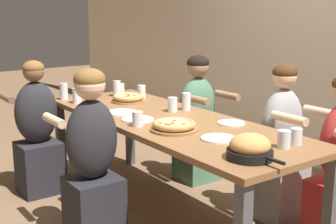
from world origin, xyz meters
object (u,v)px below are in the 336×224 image
at_px(diner_far_midright, 281,150).
at_px(diner_far_midleft, 197,124).
at_px(drinking_glass_b, 64,92).
at_px(drinking_glass_j, 284,139).
at_px(diner_near_center, 92,163).
at_px(drinking_glass_f, 121,90).
at_px(empty_plate_d, 138,119).
at_px(drinking_glass_d, 186,102).
at_px(drinking_glass_a, 296,137).
at_px(skillet_bowl, 250,148).
at_px(drinking_glass_c, 117,90).
at_px(pizza_board_second, 128,98).
at_px(pizza_board_main, 174,126).
at_px(empty_plate_c, 218,138).
at_px(empty_plate_a, 231,123).
at_px(drinking_glass_e, 142,92).
at_px(drinking_glass_h, 172,106).
at_px(drinking_glass_i, 77,97).
at_px(diner_near_left, 37,134).
at_px(empty_plate_b, 122,112).
at_px(drinking_glass_g, 138,120).

bearing_deg(diner_far_midright, diner_far_midleft, -90.00).
relative_size(drinking_glass_b, drinking_glass_j, 1.38).
bearing_deg(diner_near_center, drinking_glass_f, 52.04).
height_order(empty_plate_d, diner_far_midright, diner_far_midright).
xyz_separation_m(drinking_glass_d, drinking_glass_f, (-0.89, -0.09, -0.02)).
bearing_deg(drinking_glass_b, drinking_glass_a, 14.93).
xyz_separation_m(skillet_bowl, drinking_glass_c, (-2.02, 0.31, 0.00)).
height_order(pizza_board_second, drinking_glass_j, drinking_glass_j).
relative_size(pizza_board_main, empty_plate_c, 1.44).
bearing_deg(drinking_glass_d, empty_plate_a, -1.95).
relative_size(drinking_glass_d, drinking_glass_e, 1.20).
relative_size(drinking_glass_a, drinking_glass_j, 0.95).
relative_size(pizza_board_main, drinking_glass_h, 2.77).
distance_m(pizza_board_second, diner_far_midright, 1.39).
xyz_separation_m(empty_plate_c, drinking_glass_b, (-1.78, -0.27, 0.06)).
relative_size(empty_plate_a, diner_far_midright, 0.17).
bearing_deg(empty_plate_a, drinking_glass_i, -156.09).
bearing_deg(drinking_glass_e, diner_far_midleft, 46.70).
height_order(empty_plate_d, diner_near_left, diner_near_left).
bearing_deg(drinking_glass_j, empty_plate_d, -162.91).
xyz_separation_m(pizza_board_main, pizza_board_second, (-1.01, 0.24, 0.00)).
distance_m(pizza_board_second, drinking_glass_e, 0.22).
height_order(pizza_board_second, drinking_glass_i, drinking_glass_i).
distance_m(skillet_bowl, drinking_glass_h, 1.24).
height_order(drinking_glass_e, diner_near_center, diner_near_center).
xyz_separation_m(pizza_board_second, drinking_glass_h, (0.54, 0.09, 0.02)).
height_order(empty_plate_a, drinking_glass_e, drinking_glass_e).
bearing_deg(pizza_board_second, empty_plate_b, -37.54).
xyz_separation_m(empty_plate_d, drinking_glass_c, (-0.91, 0.34, 0.06)).
bearing_deg(drinking_glass_a, drinking_glass_i, -164.18).
bearing_deg(drinking_glass_b, diner_near_center, -15.00).
distance_m(drinking_glass_a, diner_near_left, 2.20).
relative_size(empty_plate_b, drinking_glass_g, 2.25).
bearing_deg(empty_plate_a, drinking_glass_j, -13.81).
distance_m(drinking_glass_f, diner_far_midleft, 0.80).
bearing_deg(drinking_glass_h, empty_plate_c, -15.85).
bearing_deg(drinking_glass_f, skillet_bowl, -10.43).
height_order(pizza_board_second, drinking_glass_b, drinking_glass_b).
height_order(drinking_glass_h, diner_far_midleft, diner_far_midleft).
bearing_deg(diner_far_midleft, drinking_glass_e, -43.30).
bearing_deg(drinking_glass_b, drinking_glass_g, 1.37).
relative_size(drinking_glass_e, diner_near_left, 0.10).
relative_size(drinking_glass_d, drinking_glass_h, 1.21).
bearing_deg(drinking_glass_i, diner_near_left, -102.94).
bearing_deg(pizza_board_main, empty_plate_c, 17.06).
bearing_deg(pizza_board_main, drinking_glass_f, 164.82).
bearing_deg(diner_far_midright, pizza_board_second, -65.19).
height_order(empty_plate_a, drinking_glass_a, drinking_glass_a).
distance_m(empty_plate_b, drinking_glass_h, 0.40).
xyz_separation_m(drinking_glass_b, drinking_glass_i, (0.22, 0.03, -0.01)).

